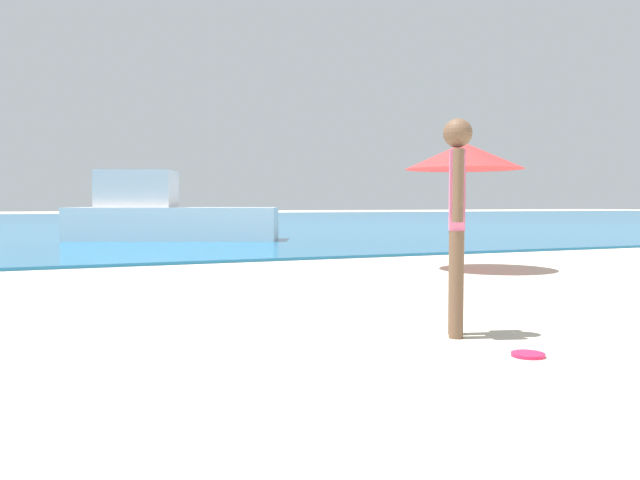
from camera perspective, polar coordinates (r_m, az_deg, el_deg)
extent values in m
cube|color=#1E6B9E|center=(41.38, -20.56, 1.56)|extent=(160.00, 60.00, 0.06)
cylinder|color=brown|center=(5.40, 11.82, -3.67)|extent=(0.11, 0.11, 0.85)
cylinder|color=brown|center=(5.25, 11.90, -3.87)|extent=(0.11, 0.11, 0.85)
cube|color=pink|center=(5.28, 11.95, 4.29)|extent=(0.21, 0.23, 0.64)
sphere|color=brown|center=(5.31, 12.01, 9.18)|extent=(0.23, 0.23, 0.23)
cylinder|color=brown|center=(5.44, 11.87, 4.63)|extent=(0.09, 0.09, 0.57)
cylinder|color=brown|center=(5.13, 12.05, 4.72)|extent=(0.09, 0.09, 0.57)
cylinder|color=#E51E4C|center=(4.82, 17.82, -9.58)|extent=(0.23, 0.23, 0.03)
cube|color=white|center=(18.42, -12.69, 1.40)|extent=(5.91, 3.94, 0.91)
cube|color=silver|center=(18.67, -15.79, 4.34)|extent=(2.38, 1.98, 1.02)
cylinder|color=#B7B7BC|center=(10.70, 12.48, 2.84)|extent=(0.05, 0.05, 2.02)
cone|color=red|center=(10.72, 12.54, 7.22)|extent=(1.89, 1.89, 0.43)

